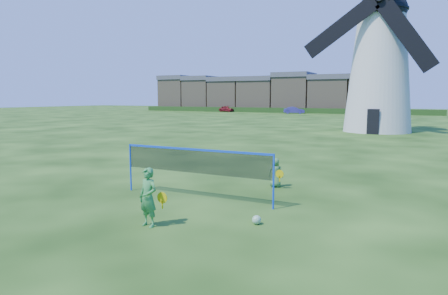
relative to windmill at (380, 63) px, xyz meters
name	(u,v)px	position (x,y,z in m)	size (l,w,h in m)	color
ground	(211,197)	(-1.94, -27.44, -6.09)	(220.00, 220.00, 0.00)	black
windmill	(380,63)	(0.00, 0.00, 0.00)	(12.42, 5.79, 17.39)	silver
badminton_net	(195,162)	(-2.23, -27.90, -4.95)	(5.05, 0.05, 1.55)	blue
player_girl	(148,197)	(-1.89, -30.64, -5.38)	(0.70, 0.42, 1.42)	#388D45
player_boy	(276,173)	(-0.60, -25.26, -5.59)	(0.63, 0.44, 1.01)	#4C8540
play_ball	(257,220)	(0.36, -29.32, -5.98)	(0.22, 0.22, 0.22)	green
terraced_houses	(262,93)	(-28.61, 44.56, -2.13)	(51.46, 8.40, 8.26)	#8B795D
hedge	(272,110)	(-23.94, 38.56, -5.59)	(62.00, 0.80, 1.00)	#193814
car_left	(227,109)	(-34.29, 38.46, -5.45)	(1.51, 3.75, 1.28)	maroon
car_right	(294,110)	(-18.51, 35.68, -5.44)	(1.37, 3.94, 1.30)	navy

